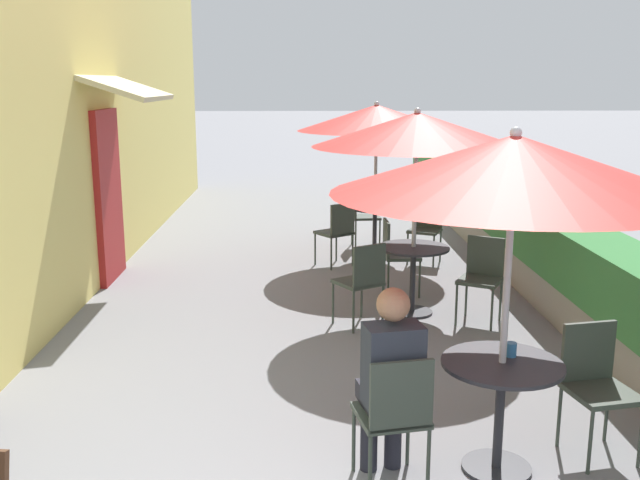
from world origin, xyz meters
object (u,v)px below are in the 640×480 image
(cafe_chair_mid_left, at_px, (482,273))
(cafe_chair_far_right, at_px, (361,213))
(patio_umbrella_far, at_px, (377,118))
(cafe_chair_far_back, at_px, (337,229))
(cafe_chair_near_right, at_px, (596,379))
(coffee_cup_near, at_px, (511,349))
(cafe_chair_mid_back, at_px, (362,278))
(seated_patron_near_left, at_px, (390,376))
(patio_table_mid, at_px, (413,266))
(patio_table_near, at_px, (501,393))
(cafe_chair_near_left, at_px, (395,411))
(patio_table_far, at_px, (375,222))
(cafe_chair_far_left, at_px, (426,225))
(cafe_chair_mid_right, at_px, (395,251))
(patio_umbrella_mid, at_px, (417,130))
(patio_umbrella_near, at_px, (514,165))

(cafe_chair_mid_left, bearing_deg, cafe_chair_far_right, -45.75)
(patio_umbrella_far, xyz_separation_m, cafe_chair_far_back, (-0.55, -0.47, -1.43))
(cafe_chair_near_right, bearing_deg, cafe_chair_mid_left, -99.35)
(coffee_cup_near, xyz_separation_m, cafe_chair_mid_back, (-0.71, 2.63, -0.26))
(seated_patron_near_left, height_order, coffee_cup_near, seated_patron_near_left)
(patio_table_mid, xyz_separation_m, cafe_chair_far_right, (-0.29, 3.16, -0.00))
(patio_table_near, distance_m, cafe_chair_near_left, 0.72)
(cafe_chair_near_right, relative_size, patio_table_mid, 1.16)
(cafe_chair_mid_left, xyz_separation_m, patio_table_far, (-0.82, 2.73, 0.00))
(coffee_cup_near, xyz_separation_m, cafe_chair_far_back, (-0.84, 5.05, -0.26))
(coffee_cup_near, bearing_deg, cafe_chair_far_left, 85.78)
(cafe_chair_mid_left, bearing_deg, patio_table_near, 106.82)
(patio_table_near, height_order, cafe_chair_mid_right, cafe_chair_mid_right)
(cafe_chair_near_right, height_order, patio_table_far, cafe_chair_near_right)
(seated_patron_near_left, distance_m, patio_umbrella_far, 5.87)
(cafe_chair_near_right, height_order, coffee_cup_near, cafe_chair_near_right)
(cafe_chair_mid_right, relative_size, cafe_chair_far_right, 1.00)
(cafe_chair_mid_left, bearing_deg, patio_umbrella_mid, 6.09)
(patio_umbrella_near, xyz_separation_m, patio_table_far, (-0.21, 5.61, -1.43))
(patio_table_near, relative_size, patio_umbrella_near, 0.35)
(patio_table_near, xyz_separation_m, cafe_chair_mid_left, (0.61, 2.88, -0.00))
(cafe_chair_near_left, height_order, cafe_chair_mid_left, same)
(cafe_chair_near_left, xyz_separation_m, coffee_cup_near, (0.77, 0.31, 0.26))
(cafe_chair_near_left, bearing_deg, patio_table_mid, 68.32)
(cafe_chair_mid_back, xyz_separation_m, patio_table_far, (0.42, 2.89, 0.00))
(patio_umbrella_mid, bearing_deg, cafe_chair_far_back, 109.47)
(patio_umbrella_near, xyz_separation_m, cafe_chair_near_right, (0.69, 0.21, -1.43))
(patio_umbrella_near, bearing_deg, seated_patron_near_left, -171.73)
(cafe_chair_mid_right, relative_size, cafe_chair_far_back, 1.00)
(patio_table_mid, bearing_deg, patio_table_far, 93.61)
(patio_table_mid, height_order, patio_umbrella_far, patio_umbrella_far)
(cafe_chair_far_right, bearing_deg, patio_table_mid, 0.50)
(patio_umbrella_far, bearing_deg, cafe_chair_far_right, 100.84)
(patio_table_mid, relative_size, patio_umbrella_mid, 0.35)
(cafe_chair_far_left, bearing_deg, cafe_chair_far_back, 36.09)
(cafe_chair_near_right, xyz_separation_m, cafe_chair_far_left, (-0.22, 5.16, 0.00))
(cafe_chair_mid_left, xyz_separation_m, cafe_chair_far_left, (-0.14, 2.49, 0.00))
(cafe_chair_far_left, bearing_deg, cafe_chair_mid_right, 92.83)
(patio_umbrella_near, relative_size, patio_table_far, 2.88)
(cafe_chair_mid_left, bearing_deg, cafe_chair_far_back, -30.12)
(cafe_chair_near_left, distance_m, patio_umbrella_mid, 3.72)
(cafe_chair_mid_left, height_order, cafe_chair_mid_back, same)
(cafe_chair_mid_left, distance_m, patio_table_far, 2.85)
(cafe_chair_mid_left, relative_size, cafe_chair_mid_back, 1.00)
(patio_umbrella_near, height_order, patio_umbrella_far, same)
(patio_table_near, xyz_separation_m, seated_patron_near_left, (-0.71, -0.10, 0.17))
(cafe_chair_near_right, bearing_deg, cafe_chair_mid_back, -73.39)
(seated_patron_near_left, xyz_separation_m, cafe_chair_mid_right, (0.56, 3.98, -0.17))
(patio_umbrella_near, xyz_separation_m, cafe_chair_mid_back, (-0.63, 2.72, -1.43))
(cafe_chair_mid_right, bearing_deg, cafe_chair_far_left, 156.28)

